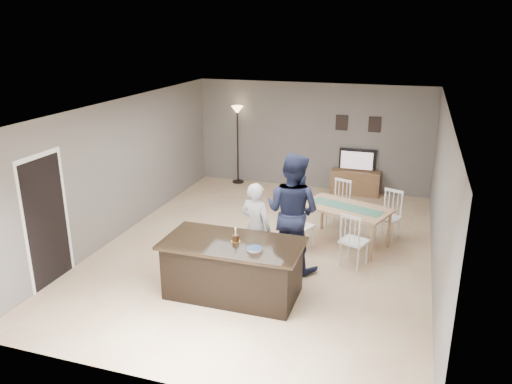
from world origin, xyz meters
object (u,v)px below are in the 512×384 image
(man, at_px, (292,212))
(plate_stack, at_px, (254,249))
(birthday_cake, at_px, (236,238))
(television, at_px, (357,160))
(tv_console, at_px, (355,182))
(dining_table, at_px, (346,213))
(kitchen_island, at_px, (233,268))
(woman, at_px, (256,227))
(floor_lamp, at_px, (237,124))

(man, height_order, plate_stack, man)
(birthday_cake, bearing_deg, television, 78.28)
(tv_console, distance_m, birthday_cake, 5.69)
(dining_table, bearing_deg, kitchen_island, -99.32)
(woman, xyz_separation_m, birthday_cake, (-0.04, -0.88, 0.16))
(tv_console, xyz_separation_m, man, (-0.56, -4.37, 0.73))
(kitchen_island, bearing_deg, tv_console, 77.84)
(woman, height_order, dining_table, woman)
(kitchen_island, bearing_deg, man, 61.85)
(man, distance_m, birthday_cake, 1.31)
(kitchen_island, distance_m, woman, 0.97)
(plate_stack, distance_m, floor_lamp, 6.25)
(dining_table, distance_m, floor_lamp, 4.67)
(woman, relative_size, man, 0.77)
(plate_stack, bearing_deg, television, 82.23)
(tv_console, bearing_deg, kitchen_island, -102.16)
(man, distance_m, dining_table, 1.51)
(kitchen_island, relative_size, plate_stack, 9.41)
(television, height_order, birthday_cake, television)
(floor_lamp, bearing_deg, tv_console, -0.37)
(floor_lamp, bearing_deg, dining_table, -43.34)
(kitchen_island, relative_size, television, 2.35)
(kitchen_island, height_order, birthday_cake, birthday_cake)
(television, relative_size, plate_stack, 4.00)
(television, relative_size, woman, 0.58)
(woman, bearing_deg, tv_console, -87.42)
(kitchen_island, distance_m, birthday_cake, 0.50)
(woman, relative_size, birthday_cake, 7.07)
(man, relative_size, birthday_cake, 9.23)
(tv_console, bearing_deg, birthday_cake, -101.87)
(man, bearing_deg, tv_console, -81.80)
(tv_console, height_order, man, man)
(plate_stack, height_order, dining_table, dining_table)
(woman, bearing_deg, man, -136.75)
(woman, xyz_separation_m, man, (0.56, 0.29, 0.24))
(television, distance_m, dining_table, 3.20)
(birthday_cake, bearing_deg, plate_stack, -28.68)
(kitchen_island, distance_m, floor_lamp, 6.02)
(tv_console, height_order, plate_stack, plate_stack)
(plate_stack, distance_m, dining_table, 2.81)
(woman, xyz_separation_m, plate_stack, (0.33, -1.08, 0.13))
(television, relative_size, dining_table, 0.41)
(man, xyz_separation_m, floor_lamp, (-2.58, 4.39, 0.57))
(woman, bearing_deg, plate_stack, 122.97)
(dining_table, bearing_deg, television, 113.58)
(tv_console, relative_size, man, 0.58)
(man, relative_size, dining_table, 0.92)
(television, xyz_separation_m, dining_table, (0.19, -3.19, -0.23))
(television, distance_m, floor_lamp, 3.22)
(man, distance_m, plate_stack, 1.39)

